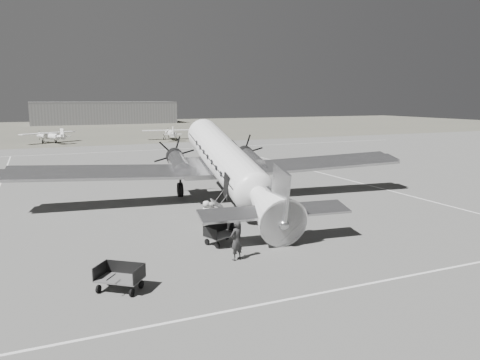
% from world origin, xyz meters
% --- Properties ---
extents(ground, '(260.00, 260.00, 0.00)m').
position_xyz_m(ground, '(0.00, 0.00, 0.00)').
color(ground, slate).
rests_on(ground, ground).
extents(taxi_line_near, '(60.00, 0.15, 0.01)m').
position_xyz_m(taxi_line_near, '(0.00, -14.00, 0.01)').
color(taxi_line_near, silver).
rests_on(taxi_line_near, ground).
extents(taxi_line_right, '(0.15, 80.00, 0.01)m').
position_xyz_m(taxi_line_right, '(12.00, 0.00, 0.01)').
color(taxi_line_right, silver).
rests_on(taxi_line_right, ground).
extents(taxi_line_horizon, '(90.00, 0.15, 0.01)m').
position_xyz_m(taxi_line_horizon, '(0.00, 40.00, 0.01)').
color(taxi_line_horizon, silver).
rests_on(taxi_line_horizon, ground).
extents(grass_infield, '(260.00, 90.00, 0.01)m').
position_xyz_m(grass_infield, '(0.00, 95.00, 0.00)').
color(grass_infield, '#575549').
rests_on(grass_infield, ground).
extents(hangar_main, '(42.00, 14.00, 6.60)m').
position_xyz_m(hangar_main, '(5.00, 120.00, 3.30)').
color(hangar_main, slate).
rests_on(hangar_main, ground).
extents(dc3_airliner, '(32.40, 24.21, 5.77)m').
position_xyz_m(dc3_airliner, '(-2.44, 1.58, 2.88)').
color(dc3_airliner, '#AFAFB1').
rests_on(dc3_airliner, ground).
extents(light_plane_left, '(12.71, 11.99, 2.08)m').
position_xyz_m(light_plane_left, '(-12.53, 57.94, 1.04)').
color(light_plane_left, white).
rests_on(light_plane_left, ground).
extents(light_plane_right, '(11.21, 9.57, 2.11)m').
position_xyz_m(light_plane_right, '(8.22, 56.19, 1.06)').
color(light_plane_right, white).
rests_on(light_plane_right, ground).
extents(baggage_cart_near, '(2.17, 1.86, 1.04)m').
position_xyz_m(baggage_cart_near, '(-6.13, -6.50, 0.52)').
color(baggage_cart_near, '#515151').
rests_on(baggage_cart_near, ground).
extents(baggage_cart_far, '(2.29, 2.19, 1.06)m').
position_xyz_m(baggage_cart_far, '(-12.12, -10.55, 0.53)').
color(baggage_cart_far, '#515151').
rests_on(baggage_cart_far, ground).
extents(ground_crew, '(0.83, 0.71, 1.94)m').
position_xyz_m(ground_crew, '(-6.42, -9.07, 0.97)').
color(ground_crew, '#2B2B2B').
rests_on(ground_crew, ground).
extents(ramp_agent, '(1.01, 1.10, 1.83)m').
position_xyz_m(ramp_agent, '(-5.90, -4.40, 0.92)').
color(ramp_agent, silver).
rests_on(ramp_agent, ground).
extents(passenger, '(0.78, 0.91, 1.57)m').
position_xyz_m(passenger, '(-5.74, -2.92, 0.79)').
color(passenger, silver).
rests_on(passenger, ground).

